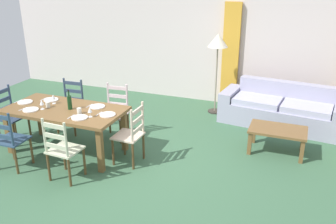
{
  "coord_description": "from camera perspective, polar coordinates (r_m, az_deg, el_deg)",
  "views": [
    {
      "loc": [
        2.21,
        -4.43,
        2.82
      ],
      "look_at": [
        0.33,
        0.45,
        0.75
      ],
      "focal_mm": 38.87,
      "sensor_mm": 36.0,
      "label": 1
    }
  ],
  "objects": [
    {
      "name": "ground_plane",
      "position": [
        5.7,
        -4.8,
        -8.25
      ],
      "size": [
        9.6,
        9.6,
        0.02
      ],
      "primitive_type": "cube",
      "color": "#3A6144"
    },
    {
      "name": "wine_glass_far_left",
      "position": [
        6.23,
        -17.55,
        2.22
      ],
      "size": [
        0.06,
        0.06,
        0.16
      ],
      "color": "white",
      "rests_on": "dining_table"
    },
    {
      "name": "fork_head_east",
      "position": [
        5.65,
        -10.78,
        -0.28
      ],
      "size": [
        0.02,
        0.17,
        0.01
      ],
      "primitive_type": "cube",
      "rotation": [
        0.0,
        0.0,
        -0.01
      ],
      "color": "silver",
      "rests_on": "dining_table"
    },
    {
      "name": "coffee_cup_secondary",
      "position": [
        6.11,
        -18.32,
        1.11
      ],
      "size": [
        0.07,
        0.07,
        0.09
      ],
      "primitive_type": "cylinder",
      "color": "beige",
      "rests_on": "dining_table"
    },
    {
      "name": "dinner_plate_near_right",
      "position": [
        5.55,
        -13.7,
        -0.86
      ],
      "size": [
        0.24,
        0.24,
        0.02
      ],
      "primitive_type": "cylinder",
      "color": "white",
      "rests_on": "dining_table"
    },
    {
      "name": "fork_near_left",
      "position": [
        6.19,
        -21.78,
        0.45
      ],
      "size": [
        0.03,
        0.17,
        0.01
      ],
      "primitive_type": "cube",
      "rotation": [
        0.0,
        0.0,
        -0.1
      ],
      "color": "silver",
      "rests_on": "dining_table"
    },
    {
      "name": "dinner_plate_near_left",
      "position": [
        6.09,
        -20.73,
        0.33
      ],
      "size": [
        0.24,
        0.24,
        0.02
      ],
      "primitive_type": "cylinder",
      "color": "white",
      "rests_on": "dining_table"
    },
    {
      "name": "fork_near_right",
      "position": [
        5.63,
        -14.96,
        -0.71
      ],
      "size": [
        0.02,
        0.17,
        0.01
      ],
      "primitive_type": "cube",
      "rotation": [
        0.0,
        0.0,
        -0.02
      ],
      "color": "silver",
      "rests_on": "dining_table"
    },
    {
      "name": "couch",
      "position": [
        7.29,
        17.43,
        0.25
      ],
      "size": [
        2.36,
        1.05,
        0.8
      ],
      "color": "#9F9DB6",
      "rests_on": "ground_plane"
    },
    {
      "name": "fork_far_right",
      "position": [
        6.02,
        -12.24,
        0.97
      ],
      "size": [
        0.02,
        0.17,
        0.01
      ],
      "primitive_type": "cube",
      "rotation": [
        0.0,
        0.0,
        -0.04
      ],
      "color": "silver",
      "rests_on": "dining_table"
    },
    {
      "name": "dining_chair_head_east",
      "position": [
        5.55,
        -5.82,
        -3.52
      ],
      "size": [
        0.41,
        0.43,
        0.96
      ],
      "color": "beige",
      "rests_on": "ground_plane"
    },
    {
      "name": "curtain_panel_left",
      "position": [
        7.93,
        9.77,
        8.73
      ],
      "size": [
        0.35,
        0.08,
        2.2
      ],
      "primitive_type": "cube",
      "color": "gold",
      "rests_on": "ground_plane"
    },
    {
      "name": "dinner_plate_far_right",
      "position": [
        5.94,
        -11.02,
        0.85
      ],
      "size": [
        0.24,
        0.24,
        0.02
      ],
      "primitive_type": "cylinder",
      "color": "white",
      "rests_on": "dining_table"
    },
    {
      "name": "dining_chair_near_left",
      "position": [
        5.85,
        -23.67,
        -3.96
      ],
      "size": [
        0.43,
        0.41,
        0.96
      ],
      "color": "navy",
      "rests_on": "ground_plane"
    },
    {
      "name": "dining_chair_near_right",
      "position": [
        5.28,
        -16.22,
        -5.67
      ],
      "size": [
        0.44,
        0.42,
        0.96
      ],
      "color": "beige",
      "rests_on": "ground_plane"
    },
    {
      "name": "fork_head_west",
      "position": [
        6.57,
        -22.49,
        1.55
      ],
      "size": [
        0.02,
        0.17,
        0.01
      ],
      "primitive_type": "cube",
      "rotation": [
        0.0,
        0.0,
        -0.03
      ],
      "color": "silver",
      "rests_on": "dining_table"
    },
    {
      "name": "dinner_plate_far_left",
      "position": [
        6.44,
        -17.87,
        1.84
      ],
      "size": [
        0.24,
        0.24,
        0.02
      ],
      "primitive_type": "cylinder",
      "color": "white",
      "rests_on": "dining_table"
    },
    {
      "name": "standing_lamp",
      "position": [
        7.34,
        7.82,
        10.31
      ],
      "size": [
        0.4,
        0.4,
        1.64
      ],
      "color": "#332D28",
      "rests_on": "ground_plane"
    },
    {
      "name": "dining_chair_far_right",
      "position": [
        6.44,
        -8.23,
        0.03
      ],
      "size": [
        0.45,
        0.43,
        0.96
      ],
      "color": "beige",
      "rests_on": "ground_plane"
    },
    {
      "name": "dining_table",
      "position": [
        6.02,
        -15.85,
        -0.26
      ],
      "size": [
        1.9,
        0.96,
        0.75
      ],
      "color": "brown",
      "rests_on": "ground_plane"
    },
    {
      "name": "dining_chair_head_west",
      "position": [
        6.8,
        -23.56,
        -0.44
      ],
      "size": [
        0.41,
        0.43,
        0.96
      ],
      "color": "navy",
      "rests_on": "ground_plane"
    },
    {
      "name": "dinner_plate_head_east",
      "position": [
        5.57,
        -9.46,
        -0.43
      ],
      "size": [
        0.24,
        0.24,
        0.02
      ],
      "primitive_type": "cylinder",
      "color": "white",
      "rests_on": "dining_table"
    },
    {
      "name": "fork_far_left",
      "position": [
        6.53,
        -18.9,
        1.93
      ],
      "size": [
        0.02,
        0.17,
        0.01
      ],
      "primitive_type": "cube",
      "rotation": [
        0.0,
        0.0,
        -0.03
      ],
      "color": "silver",
      "rests_on": "dining_table"
    },
    {
      "name": "wine_glass_near_right",
      "position": [
        5.52,
        -12.16,
        0.3
      ],
      "size": [
        0.06,
        0.06,
        0.16
      ],
      "color": "white",
      "rests_on": "dining_table"
    },
    {
      "name": "wine_glass_near_left",
      "position": [
        6.03,
        -19.19,
        1.39
      ],
      "size": [
        0.06,
        0.06,
        0.16
      ],
      "color": "white",
      "rests_on": "dining_table"
    },
    {
      "name": "coffee_table",
      "position": [
        6.14,
        16.83,
        -3.08
      ],
      "size": [
        0.9,
        0.56,
        0.42
      ],
      "color": "brown",
      "rests_on": "ground_plane"
    },
    {
      "name": "dining_chair_far_left",
      "position": [
        6.87,
        -14.94,
        0.9
      ],
      "size": [
        0.44,
        0.42,
        0.96
      ],
      "color": "#304056",
      "rests_on": "ground_plane"
    },
    {
      "name": "coffee_cup_primary",
      "position": [
        5.71,
        -13.74,
        0.18
      ],
      "size": [
        0.07,
        0.07,
        0.09
      ],
      "primitive_type": "cylinder",
      "color": "beige",
      "rests_on": "dining_table"
    },
    {
      "name": "wall_far",
      "position": [
        8.18,
        5.08,
        11.13
      ],
      "size": [
        9.6,
        0.16,
        2.7
      ],
      "primitive_type": "cube",
      "color": "beige",
      "rests_on": "ground_plane"
    },
    {
      "name": "wine_bottle",
      "position": [
        5.91,
        -15.19,
        1.51
      ],
      "size": [
        0.07,
        0.07,
        0.32
      ],
      "color": "#143819",
      "rests_on": "dining_table"
    },
    {
      "name": "dinner_plate_head_west",
      "position": [
        6.47,
        -21.52,
        1.45
      ],
      "size": [
        0.24,
        0.24,
        0.02
      ],
      "primitive_type": "cylinder",
      "color": "white",
      "rests_on": "dining_table"
    }
  ]
}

